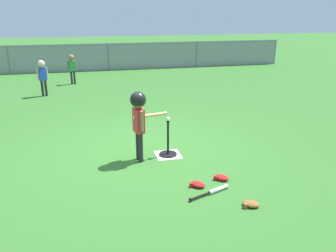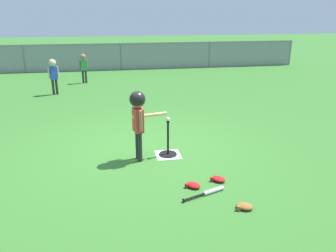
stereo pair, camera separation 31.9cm
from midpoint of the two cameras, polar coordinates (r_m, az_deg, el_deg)
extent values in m
plane|color=#336B28|center=(6.25, -5.56, -4.20)|extent=(60.00, 60.00, 0.00)
cube|color=white|center=(6.05, -1.52, -4.91)|extent=(0.44, 0.44, 0.01)
cylinder|color=black|center=(6.04, -1.52, -4.84)|extent=(0.32, 0.32, 0.03)
cylinder|color=black|center=(5.92, -1.54, -2.00)|extent=(0.04, 0.04, 0.62)
cylinder|color=black|center=(5.82, -1.57, 0.74)|extent=(0.06, 0.06, 0.02)
sphere|color=white|center=(5.80, -1.57, 1.18)|extent=(0.07, 0.07, 0.07)
cylinder|color=#262626|center=(5.81, -6.67, -3.29)|extent=(0.08, 0.08, 0.52)
cylinder|color=#262626|center=(5.71, -6.28, -3.69)|extent=(0.08, 0.08, 0.52)
cube|color=red|center=(5.60, -6.65, 0.90)|extent=(0.18, 0.26, 0.41)
cylinder|color=#8C6647|center=(5.73, -7.14, 1.59)|extent=(0.06, 0.06, 0.35)
cylinder|color=#8C6647|center=(5.46, -6.16, 0.77)|extent=(0.06, 0.06, 0.35)
sphere|color=#8C6647|center=(5.51, -6.78, 4.18)|extent=(0.23, 0.23, 0.23)
sphere|color=black|center=(5.50, -6.79, 4.47)|extent=(0.27, 0.27, 0.27)
cylinder|color=#DBB266|center=(5.65, -4.67, 1.81)|extent=(0.60, 0.18, 0.06)
cylinder|color=#262626|center=(10.91, -20.89, 6.07)|extent=(0.08, 0.08, 0.48)
cylinder|color=#262626|center=(10.87, -21.42, 5.97)|extent=(0.08, 0.08, 0.48)
cube|color=#2347B7|center=(10.81, -21.43, 8.23)|extent=(0.25, 0.21, 0.38)
cylinder|color=beige|center=(10.85, -20.78, 8.49)|extent=(0.05, 0.05, 0.32)
cylinder|color=beige|center=(10.76, -22.12, 8.25)|extent=(0.05, 0.05, 0.32)
sphere|color=beige|center=(10.77, -21.63, 9.83)|extent=(0.22, 0.22, 0.22)
cylinder|color=#262626|center=(12.42, -16.37, 7.94)|extent=(0.07, 0.07, 0.46)
cylinder|color=#262626|center=(12.39, -16.84, 7.88)|extent=(0.07, 0.07, 0.46)
cube|color=green|center=(12.34, -16.78, 9.77)|extent=(0.23, 0.17, 0.36)
cylinder|color=#8C6647|center=(12.36, -16.21, 9.96)|extent=(0.05, 0.05, 0.31)
cylinder|color=#8C6647|center=(12.31, -17.38, 9.81)|extent=(0.05, 0.05, 0.31)
sphere|color=#8C6647|center=(12.30, -16.92, 11.11)|extent=(0.20, 0.20, 0.20)
cylinder|color=silver|center=(4.92, 6.73, -10.67)|extent=(0.34, 0.17, 0.06)
cylinder|color=black|center=(4.73, 3.52, -11.86)|extent=(0.33, 0.14, 0.03)
cylinder|color=black|center=(4.64, 1.81, -12.48)|extent=(0.03, 0.05, 0.05)
ellipsoid|color=#B21919|center=(5.01, 3.28, -9.93)|extent=(0.26, 0.27, 0.07)
cube|color=#B21919|center=(4.99, 2.18, -10.05)|extent=(0.06, 0.06, 0.06)
ellipsoid|color=#B21919|center=(5.23, 7.41, -8.73)|extent=(0.26, 0.27, 0.07)
cube|color=#B21919|center=(5.20, 6.36, -8.83)|extent=(0.06, 0.06, 0.06)
ellipsoid|color=brown|center=(4.65, 12.03, -12.86)|extent=(0.27, 0.25, 0.07)
cube|color=brown|center=(4.59, 11.10, -13.23)|extent=(0.06, 0.06, 0.06)
cylinder|color=slate|center=(15.30, -26.11, 10.08)|extent=(0.06, 0.06, 1.15)
cylinder|color=slate|center=(14.97, -10.77, 11.49)|extent=(0.06, 0.06, 1.15)
cylinder|color=slate|center=(15.69, 4.29, 12.09)|extent=(0.06, 0.06, 1.15)
cylinder|color=slate|center=(17.33, 17.28, 11.97)|extent=(0.06, 0.06, 1.15)
cube|color=gray|center=(14.92, -10.89, 13.46)|extent=(16.00, 0.03, 0.03)
cube|color=gray|center=(14.97, -10.77, 11.49)|extent=(16.00, 0.01, 1.15)
camera|label=1|loc=(0.16, -91.56, -0.54)|focal=35.75mm
camera|label=2|loc=(0.16, 88.44, 0.54)|focal=35.75mm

